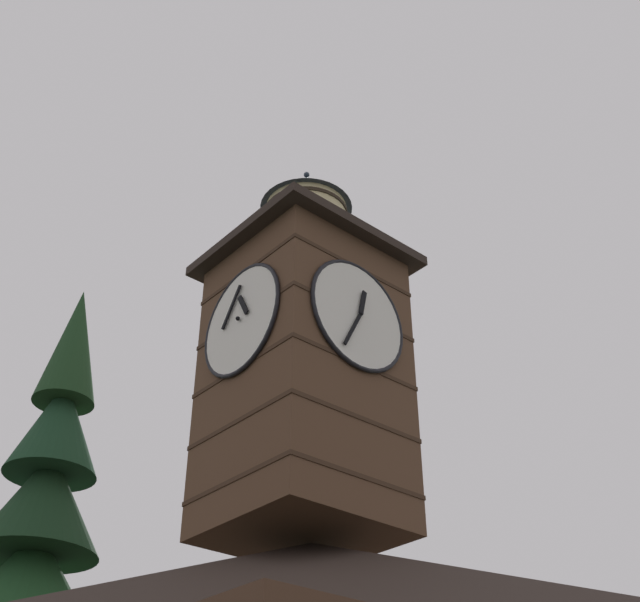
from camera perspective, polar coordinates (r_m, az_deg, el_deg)
name	(u,v)px	position (r m, az deg, el deg)	size (l,w,h in m)	color
clock_tower	(304,358)	(20.13, -1.06, -3.86)	(4.35, 4.35, 10.22)	brown
moon	(68,541)	(56.78, -16.49, -15.14)	(1.91, 1.91, 1.91)	silver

